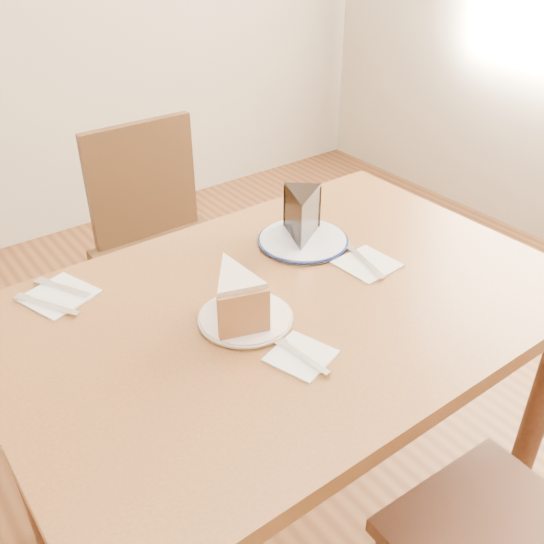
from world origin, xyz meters
The scene contains 14 objects.
ground centered at (0.00, 0.00, 0.00)m, with size 4.00×4.00×0.00m, color #432412.
table centered at (0.00, 0.00, 0.65)m, with size 1.20×0.80×0.75m.
chair_far centered at (0.09, 0.74, 0.49)m, with size 0.43×0.43×0.87m.
plate_cream centered at (-0.11, -0.01, 0.76)m, with size 0.18×0.18×0.01m, color white.
plate_navy centered at (0.18, 0.17, 0.76)m, with size 0.21×0.21×0.01m, color white.
carrot_cake centered at (-0.13, 0.01, 0.81)m, with size 0.10×0.14×0.09m, color white, non-canonical shape.
chocolate_cake centered at (0.17, 0.17, 0.81)m, with size 0.09×0.12×0.10m, color black, non-canonical shape.
napkin_cream centered at (-0.09, -0.16, 0.75)m, with size 0.11×0.11×0.00m, color white.
napkin_navy centered at (0.23, 0.00, 0.75)m, with size 0.12×0.12×0.00m, color white.
napkin_spare centered at (-0.38, 0.30, 0.75)m, with size 0.13×0.13×0.00m, color white.
fork_cream centered at (-0.10, -0.16, 0.76)m, with size 0.01×0.14×0.00m, color silver.
knife_navy centered at (0.23, 0.01, 0.76)m, with size 0.02×0.17×0.00m, color silver.
fork_spare centered at (-0.36, 0.32, 0.76)m, with size 0.01×0.14×0.00m, color silver.
knife_spare centered at (-0.41, 0.27, 0.76)m, with size 0.01×0.16×0.00m, color silver.
Camera 1 is at (-0.65, -0.81, 1.48)m, focal length 40.00 mm.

